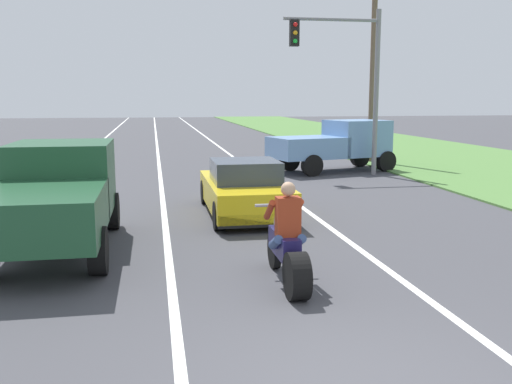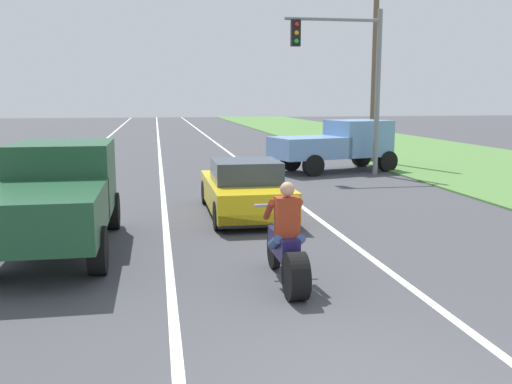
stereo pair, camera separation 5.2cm
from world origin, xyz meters
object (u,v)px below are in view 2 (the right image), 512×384
object	(u,v)px
motorcycle_with_rider	(287,249)
traffic_light_mast_near	(351,68)
pickup_truck_right_shoulder_light_blue	(338,143)
pickup_truck_left_lane_dark_green	(56,193)
sports_car_yellow	(245,190)

from	to	relation	value
motorcycle_with_rider	traffic_light_mast_near	size ratio (longest dim) A/B	0.37
motorcycle_with_rider	pickup_truck_right_shoulder_light_blue	size ratio (longest dim) A/B	0.43
motorcycle_with_rider	pickup_truck_left_lane_dark_green	xyz separation A→B (m)	(-3.77, 2.72, 0.51)
motorcycle_with_rider	pickup_truck_left_lane_dark_green	distance (m)	4.68
sports_car_yellow	pickup_truck_right_shoulder_light_blue	bearing A→B (deg)	57.67
motorcycle_with_rider	traffic_light_mast_near	world-z (taller)	traffic_light_mast_near
pickup_truck_left_lane_dark_green	traffic_light_mast_near	world-z (taller)	traffic_light_mast_near
traffic_light_mast_near	sports_car_yellow	bearing A→B (deg)	-126.95
motorcycle_with_rider	sports_car_yellow	bearing A→B (deg)	87.88
pickup_truck_left_lane_dark_green	pickup_truck_right_shoulder_light_blue	xyz separation A→B (m)	(8.85, 10.43, 0.00)
pickup_truck_right_shoulder_light_blue	traffic_light_mast_near	distance (m)	3.06
sports_car_yellow	pickup_truck_right_shoulder_light_blue	xyz separation A→B (m)	(4.88, 7.71, 0.48)
pickup_truck_right_shoulder_light_blue	traffic_light_mast_near	xyz separation A→B (m)	(0.03, -1.18, 2.82)
sports_car_yellow	pickup_truck_left_lane_dark_green	xyz separation A→B (m)	(-3.97, -2.72, 0.48)
sports_car_yellow	traffic_light_mast_near	size ratio (longest dim) A/B	0.72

